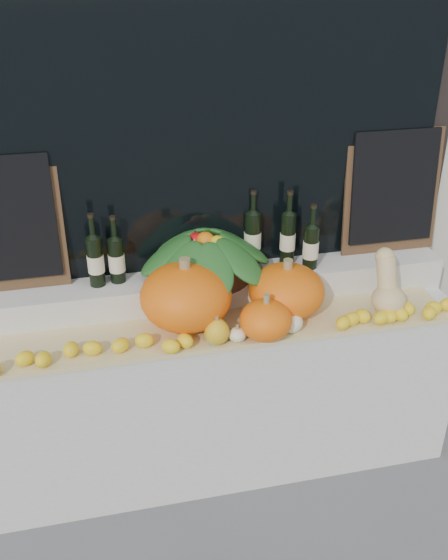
# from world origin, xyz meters

# --- Properties ---
(display_sill) EXTENTS (2.30, 0.55, 0.88)m
(display_sill) POSITION_xyz_m (0.00, 1.52, 0.44)
(display_sill) COLOR silver
(display_sill) RESTS_ON ground
(rear_tier) EXTENTS (2.30, 0.25, 0.16)m
(rear_tier) POSITION_xyz_m (0.00, 1.68, 0.96)
(rear_tier) COLOR silver
(rear_tier) RESTS_ON display_sill
(straw_bedding) EXTENTS (2.10, 0.32, 0.02)m
(straw_bedding) POSITION_xyz_m (0.00, 1.40, 0.89)
(straw_bedding) COLOR tan
(straw_bedding) RESTS_ON display_sill
(pumpkin_left) EXTENTS (0.45, 0.45, 0.30)m
(pumpkin_left) POSITION_xyz_m (-0.17, 1.46, 1.05)
(pumpkin_left) COLOR orange
(pumpkin_left) RESTS_ON straw_bedding
(pumpkin_right) EXTENTS (0.46, 0.46, 0.24)m
(pumpkin_right) POSITION_xyz_m (0.30, 1.45, 1.03)
(pumpkin_right) COLOR orange
(pumpkin_right) RESTS_ON straw_bedding
(pumpkin_center) EXTENTS (0.27, 0.27, 0.18)m
(pumpkin_center) POSITION_xyz_m (0.15, 1.28, 0.99)
(pumpkin_center) COLOR orange
(pumpkin_center) RESTS_ON straw_bedding
(butternut_squash) EXTENTS (0.16, 0.22, 0.30)m
(butternut_squash) POSITION_xyz_m (0.76, 1.37, 1.02)
(butternut_squash) COLOR #E2C184
(butternut_squash) RESTS_ON straw_bedding
(decorative_gourds) EXTENTS (0.45, 0.13, 0.14)m
(decorative_gourds) POSITION_xyz_m (0.08, 1.29, 0.95)
(decorative_gourds) COLOR #337021
(decorative_gourds) RESTS_ON straw_bedding
(lemon_heap) EXTENTS (2.20, 0.16, 0.06)m
(lemon_heap) POSITION_xyz_m (0.00, 1.29, 0.94)
(lemon_heap) COLOR yellow
(lemon_heap) RESTS_ON straw_bedding
(produce_bowl) EXTENTS (0.67, 0.67, 0.23)m
(produce_bowl) POSITION_xyz_m (-0.04, 1.66, 1.15)
(produce_bowl) COLOR black
(produce_bowl) RESTS_ON rear_tier
(wine_bottle_far_left) EXTENTS (0.08, 0.08, 0.35)m
(wine_bottle_far_left) POSITION_xyz_m (-0.55, 1.68, 1.17)
(wine_bottle_far_left) COLOR black
(wine_bottle_far_left) RESTS_ON rear_tier
(wine_bottle_near_left) EXTENTS (0.08, 0.08, 0.33)m
(wine_bottle_near_left) POSITION_xyz_m (-0.45, 1.69, 1.15)
(wine_bottle_near_left) COLOR black
(wine_bottle_near_left) RESTS_ON rear_tier
(wine_bottle_tall) EXTENTS (0.08, 0.08, 0.37)m
(wine_bottle_tall) POSITION_xyz_m (0.21, 1.75, 1.17)
(wine_bottle_tall) COLOR black
(wine_bottle_tall) RESTS_ON rear_tier
(wine_bottle_near_right) EXTENTS (0.08, 0.08, 0.38)m
(wine_bottle_near_right) POSITION_xyz_m (0.37, 1.69, 1.18)
(wine_bottle_near_right) COLOR black
(wine_bottle_near_right) RESTS_ON rear_tier
(wine_bottle_far_right) EXTENTS (0.08, 0.08, 0.33)m
(wine_bottle_far_right) POSITION_xyz_m (0.47, 1.63, 1.15)
(wine_bottle_far_right) COLOR black
(wine_bottle_far_right) RESTS_ON rear_tier
(chalkboard_left) EXTENTS (0.50, 0.09, 0.62)m
(chalkboard_left) POSITION_xyz_m (-0.92, 1.74, 1.36)
(chalkboard_left) COLOR #4C331E
(chalkboard_left) RESTS_ON rear_tier
(chalkboard_right) EXTENTS (0.50, 0.09, 0.62)m
(chalkboard_right) POSITION_xyz_m (0.92, 1.74, 1.36)
(chalkboard_right) COLOR #4C331E
(chalkboard_right) RESTS_ON rear_tier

